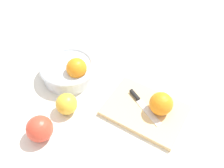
{
  "coord_description": "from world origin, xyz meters",
  "views": [
    {
      "loc": [
        0.16,
        -0.4,
        0.67
      ],
      "look_at": [
        -0.01,
        0.12,
        0.04
      ],
      "focal_mm": 39.57,
      "sensor_mm": 36.0,
      "label": 1
    }
  ],
  "objects_px": {
    "cutting_board": "(145,110)",
    "knife": "(140,102)",
    "apple_front_left": "(40,129)",
    "bowl": "(69,69)",
    "apple_mid_left": "(67,104)",
    "orange_on_board": "(161,104)"
  },
  "relations": [
    {
      "from": "cutting_board",
      "to": "knife",
      "type": "height_order",
      "value": "knife"
    },
    {
      "from": "cutting_board",
      "to": "apple_front_left",
      "type": "xyz_separation_m",
      "value": [
        -0.27,
        -0.18,
        0.03
      ]
    },
    {
      "from": "bowl",
      "to": "apple_front_left",
      "type": "distance_m",
      "value": 0.25
    },
    {
      "from": "apple_front_left",
      "to": "apple_mid_left",
      "type": "bearing_deg",
      "value": 72.83
    },
    {
      "from": "bowl",
      "to": "apple_mid_left",
      "type": "relative_size",
      "value": 2.89
    },
    {
      "from": "apple_front_left",
      "to": "bowl",
      "type": "bearing_deg",
      "value": 94.53
    },
    {
      "from": "orange_on_board",
      "to": "knife",
      "type": "xyz_separation_m",
      "value": [
        -0.06,
        0.01,
        -0.03
      ]
    },
    {
      "from": "cutting_board",
      "to": "knife",
      "type": "xyz_separation_m",
      "value": [
        -0.02,
        0.02,
        0.01
      ]
    },
    {
      "from": "knife",
      "to": "cutting_board",
      "type": "bearing_deg",
      "value": -40.66
    },
    {
      "from": "bowl",
      "to": "knife",
      "type": "relative_size",
      "value": 1.56
    },
    {
      "from": "orange_on_board",
      "to": "knife",
      "type": "height_order",
      "value": "orange_on_board"
    },
    {
      "from": "knife",
      "to": "apple_front_left",
      "type": "bearing_deg",
      "value": -141.82
    },
    {
      "from": "bowl",
      "to": "cutting_board",
      "type": "height_order",
      "value": "bowl"
    },
    {
      "from": "knife",
      "to": "apple_front_left",
      "type": "height_order",
      "value": "apple_front_left"
    },
    {
      "from": "apple_mid_left",
      "to": "orange_on_board",
      "type": "bearing_deg",
      "value": 15.6
    },
    {
      "from": "cutting_board",
      "to": "orange_on_board",
      "type": "xyz_separation_m",
      "value": [
        0.04,
        0.01,
        0.05
      ]
    },
    {
      "from": "cutting_board",
      "to": "apple_front_left",
      "type": "relative_size",
      "value": 3.17
    },
    {
      "from": "knife",
      "to": "apple_mid_left",
      "type": "distance_m",
      "value": 0.24
    },
    {
      "from": "bowl",
      "to": "orange_on_board",
      "type": "bearing_deg",
      "value": -10.01
    },
    {
      "from": "apple_front_left",
      "to": "apple_mid_left",
      "type": "relative_size",
      "value": 1.14
    },
    {
      "from": "apple_mid_left",
      "to": "knife",
      "type": "bearing_deg",
      "value": 22.23
    },
    {
      "from": "knife",
      "to": "apple_mid_left",
      "type": "xyz_separation_m",
      "value": [
        -0.22,
        -0.09,
        0.01
      ]
    }
  ]
}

